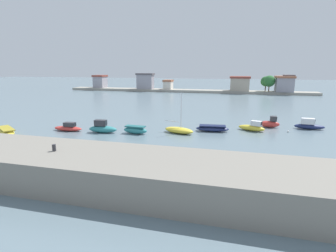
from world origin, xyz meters
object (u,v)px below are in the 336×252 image
object	(u,v)px
moored_boat_6	(252,127)
moored_boat_8	(309,125)
moored_boat_7	(270,123)
mooring_buoy_0	(262,122)
moored_boat_3	(135,130)
mooring_buoy_1	(288,131)
moored_boat_0	(6,131)
moored_boat_5	(212,128)
moored_boat_4	(179,130)
moored_boat_1	(68,128)
moored_boat_2	(102,128)
mooring_bollard	(54,148)

from	to	relation	value
moored_boat_6	moored_boat_8	bearing A→B (deg)	42.58
moored_boat_6	moored_boat_7	distance (m)	4.35
mooring_buoy_0	moored_boat_3	bearing A→B (deg)	-146.32
mooring_buoy_1	moored_boat_0	bearing A→B (deg)	-163.57
moored_boat_5	mooring_buoy_1	xyz separation A→B (m)	(11.14, 2.19, -0.30)
moored_boat_3	mooring_buoy_0	xyz separation A→B (m)	(18.82, 12.54, -0.38)
moored_boat_8	moored_boat_0	bearing A→B (deg)	-157.56
moored_boat_4	moored_boat_6	world-z (taller)	moored_boat_4
moored_boat_1	moored_boat_4	world-z (taller)	moored_boat_4
moored_boat_4	mooring_buoy_1	distance (m)	16.52
moored_boat_0	moored_boat_2	xyz separation A→B (m)	(12.96, 4.66, 0.20)
mooring_buoy_0	moored_boat_8	bearing A→B (deg)	-22.75
moored_boat_5	mooring_buoy_0	size ratio (longest dim) A/B	14.07
moored_boat_3	moored_boat_2	bearing A→B (deg)	-168.29
moored_boat_8	moored_boat_2	bearing A→B (deg)	-157.89
moored_boat_7	mooring_buoy_1	size ratio (longest dim) A/B	11.07
moored_boat_4	moored_boat_5	world-z (taller)	moored_boat_4
moored_boat_1	moored_boat_8	xyz separation A→B (m)	(36.25, 10.64, 0.17)
moored_boat_0	mooring_buoy_0	size ratio (longest dim) A/B	15.54
mooring_bollard	moored_boat_8	bearing A→B (deg)	46.03
moored_boat_4	mooring_buoy_0	size ratio (longest dim) A/B	16.96
moored_boat_1	moored_boat_3	bearing A→B (deg)	4.51
moored_boat_2	mooring_buoy_0	distance (m)	27.23
moored_boat_3	moored_boat_8	world-z (taller)	moored_boat_8
moored_boat_7	mooring_buoy_0	xyz separation A→B (m)	(-0.87, 3.06, -0.50)
mooring_bollard	moored_boat_7	world-z (taller)	mooring_bollard
moored_boat_4	moored_boat_6	distance (m)	11.48
moored_boat_3	moored_boat_8	xyz separation A→B (m)	(25.57, 9.71, 0.08)
moored_boat_0	moored_boat_8	xyz separation A→B (m)	(43.54, 15.00, 0.16)
moored_boat_5	moored_boat_6	bearing A→B (deg)	12.95
moored_boat_4	moored_boat_1	bearing A→B (deg)	-154.53
moored_boat_0	moored_boat_2	world-z (taller)	moored_boat_2
mooring_buoy_0	mooring_buoy_1	xyz separation A→B (m)	(3.21, -6.03, -0.03)
moored_boat_6	mooring_buoy_1	bearing A→B (deg)	23.93
moored_boat_6	mooring_buoy_0	world-z (taller)	moored_boat_6
moored_boat_6	moored_boat_7	bearing A→B (deg)	69.20
moored_boat_3	moored_boat_5	size ratio (longest dim) A/B	0.75
moored_boat_6	mooring_bollard	bearing A→B (deg)	-105.35
moored_boat_6	mooring_buoy_0	bearing A→B (deg)	93.14
moored_boat_3	mooring_buoy_1	xyz separation A→B (m)	(22.03, 6.51, -0.41)
moored_boat_3	moored_boat_5	world-z (taller)	moored_boat_3
mooring_buoy_0	moored_boat_1	bearing A→B (deg)	-155.47
moored_boat_0	moored_boat_6	world-z (taller)	moored_boat_6
moored_boat_2	moored_boat_4	world-z (taller)	moored_boat_4
moored_boat_0	moored_boat_6	distance (m)	36.63
mooring_bollard	moored_boat_1	world-z (taller)	mooring_bollard
moored_boat_1	mooring_buoy_0	world-z (taller)	moored_boat_1
moored_boat_1	moored_boat_6	world-z (taller)	moored_boat_6
mooring_buoy_1	mooring_buoy_0	bearing A→B (deg)	118.01
moored_boat_1	moored_boat_5	xyz separation A→B (m)	(21.58, 5.24, -0.02)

